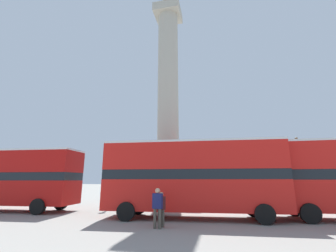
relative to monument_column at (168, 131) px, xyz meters
The scene contains 8 objects.
ground_plane 6.49m from the monument_column, ahead, with size 200.00×200.00×0.00m, color gray.
monument_column is the anchor object (origin of this frame).
bus_a 7.74m from the monument_column, 64.41° to the right, with size 10.40×3.47×4.39m.
bus_b 12.93m from the monument_column, 152.38° to the right, with size 10.74×3.48×4.29m.
equestrian_statue 13.29m from the monument_column, 18.31° to the left, with size 4.49×3.74×6.17m.
street_lamp 5.62m from the monument_column, 151.14° to the right, with size 0.50×0.50×5.07m.
pedestrian_near_lamp 10.42m from the monument_column, 79.27° to the right, with size 0.38×0.44×1.59m.
pedestrian_by_plinth 10.62m from the monument_column, 80.21° to the right, with size 0.49×0.26×1.78m.
Camera 1 is at (4.46, -19.54, 2.14)m, focal length 24.00 mm.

